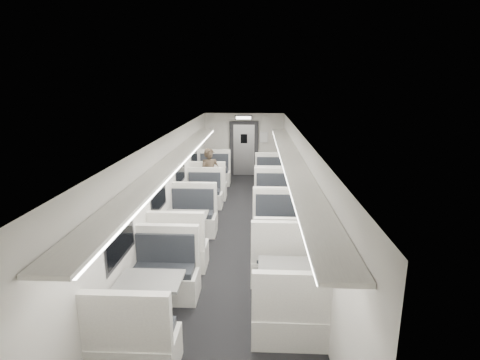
# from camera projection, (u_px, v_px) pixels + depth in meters

# --- Properties ---
(room) EXTENTS (3.24, 12.24, 2.64)m
(room) POSITION_uv_depth(u_px,v_px,m) (234.00, 187.00, 8.58)
(room) COLOR black
(room) RESTS_ON ground
(booth_left_a) EXTENTS (1.12, 2.27, 1.22)m
(booth_left_a) POSITION_uv_depth(u_px,v_px,m) (211.00, 179.00, 12.42)
(booth_left_a) COLOR white
(booth_left_a) RESTS_ON room
(booth_left_b) EXTENTS (1.04, 2.11, 1.13)m
(booth_left_b) POSITION_uv_depth(u_px,v_px,m) (200.00, 203.00, 10.07)
(booth_left_b) COLOR white
(booth_left_b) RESTS_ON room
(booth_left_c) EXTENTS (1.12, 2.27, 1.21)m
(booth_left_c) POSITION_uv_depth(u_px,v_px,m) (186.00, 231.00, 8.07)
(booth_left_c) COLOR white
(booth_left_c) RESTS_ON room
(booth_left_d) EXTENTS (1.12, 2.26, 1.21)m
(booth_left_d) POSITION_uv_depth(u_px,v_px,m) (151.00, 303.00, 5.44)
(booth_left_d) COLOR white
(booth_left_d) RESTS_ON room
(booth_right_a) EXTENTS (1.12, 2.26, 1.21)m
(booth_right_a) POSITION_uv_depth(u_px,v_px,m) (272.00, 184.00, 11.85)
(booth_right_a) COLOR white
(booth_right_a) RESTS_ON room
(booth_right_b) EXTENTS (1.12, 2.27, 1.22)m
(booth_right_b) POSITION_uv_depth(u_px,v_px,m) (275.00, 208.00, 9.57)
(booth_right_b) COLOR white
(booth_right_b) RESTS_ON room
(booth_right_c) EXTENTS (1.14, 2.32, 1.24)m
(booth_right_c) POSITION_uv_depth(u_px,v_px,m) (280.00, 241.00, 7.54)
(booth_right_c) COLOR white
(booth_right_c) RESTS_ON room
(booth_right_d) EXTENTS (1.06, 2.15, 1.15)m
(booth_right_d) POSITION_uv_depth(u_px,v_px,m) (286.00, 285.00, 5.95)
(booth_right_d) COLOR white
(booth_right_d) RESTS_ON room
(passenger) EXTENTS (0.69, 0.56, 1.64)m
(passenger) POSITION_uv_depth(u_px,v_px,m) (210.00, 176.00, 11.18)
(passenger) COLOR black
(passenger) RESTS_ON room
(window_a) EXTENTS (0.02, 1.18, 0.84)m
(window_a) POSITION_uv_depth(u_px,v_px,m) (194.00, 153.00, 11.89)
(window_a) COLOR black
(window_a) RESTS_ON room
(window_b) EXTENTS (0.02, 1.18, 0.84)m
(window_b) POSITION_uv_depth(u_px,v_px,m) (180.00, 168.00, 9.77)
(window_b) COLOR black
(window_b) RESTS_ON room
(window_c) EXTENTS (0.02, 1.18, 0.84)m
(window_c) POSITION_uv_depth(u_px,v_px,m) (159.00, 192.00, 7.64)
(window_c) COLOR black
(window_c) RESTS_ON room
(window_d) EXTENTS (0.02, 1.18, 0.84)m
(window_d) POSITION_uv_depth(u_px,v_px,m) (120.00, 234.00, 5.51)
(window_d) COLOR black
(window_d) RESTS_ON room
(luggage_rack_left) EXTENTS (0.46, 10.40, 0.09)m
(luggage_rack_left) POSITION_uv_depth(u_px,v_px,m) (177.00, 158.00, 8.16)
(luggage_rack_left) COLOR white
(luggage_rack_left) RESTS_ON room
(luggage_rack_right) EXTENTS (0.46, 10.40, 0.09)m
(luggage_rack_right) POSITION_uv_depth(u_px,v_px,m) (291.00, 159.00, 8.05)
(luggage_rack_right) COLOR white
(luggage_rack_right) RESTS_ON room
(vestibule_door) EXTENTS (1.10, 0.13, 2.10)m
(vestibule_door) POSITION_uv_depth(u_px,v_px,m) (244.00, 149.00, 14.35)
(vestibule_door) COLOR black
(vestibule_door) RESTS_ON room
(exit_sign) EXTENTS (0.62, 0.12, 0.16)m
(exit_sign) POSITION_uv_depth(u_px,v_px,m) (244.00, 118.00, 13.56)
(exit_sign) COLOR black
(exit_sign) RESTS_ON room
(wall_notice) EXTENTS (0.32, 0.02, 0.40)m
(wall_notice) POSITION_uv_depth(u_px,v_px,m) (264.00, 137.00, 14.19)
(wall_notice) COLOR silver
(wall_notice) RESTS_ON room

